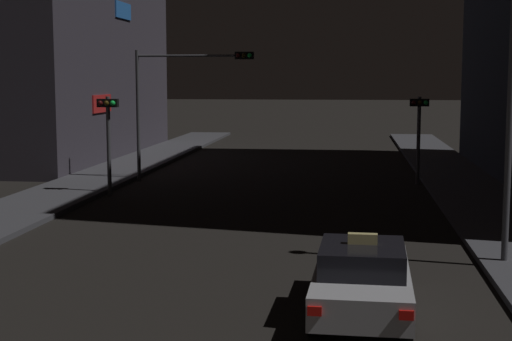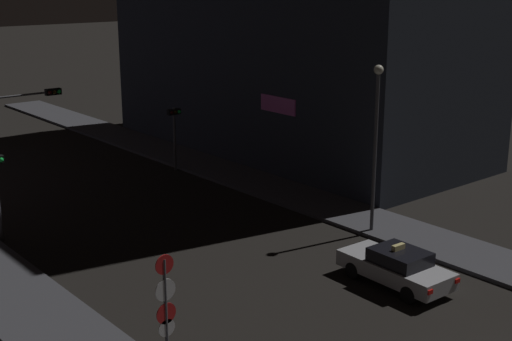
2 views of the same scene
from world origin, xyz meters
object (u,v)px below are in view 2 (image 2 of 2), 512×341
traffic_light_overhead (1,125)px  traffic_light_right_kerb (174,126)px  sign_pole_left (166,309)px  taxi (396,266)px  street_lamp_near_block (376,130)px

traffic_light_overhead → traffic_light_right_kerb: (10.23, 0.48, -1.48)m
sign_pole_left → traffic_light_right_kerb: bearing=55.9°
taxi → street_lamp_near_block: (3.49, 4.25, 3.96)m
traffic_light_right_kerb → taxi: bearing=-98.1°
traffic_light_right_kerb → sign_pole_left: sign_pole_left is taller
traffic_light_right_kerb → sign_pole_left: bearing=-124.1°
traffic_light_overhead → sign_pole_left: traffic_light_overhead is taller
traffic_light_right_kerb → traffic_light_overhead: bearing=-177.3°
taxi → traffic_light_overhead: 20.02m
taxi → sign_pole_left: sign_pole_left is taller
street_lamp_near_block → traffic_light_overhead: bearing=128.4°
traffic_light_overhead → street_lamp_near_block: street_lamp_near_block is taller
taxi → street_lamp_near_block: size_ratio=0.61×
taxi → traffic_light_overhead: size_ratio=0.78×
taxi → sign_pole_left: 10.37m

